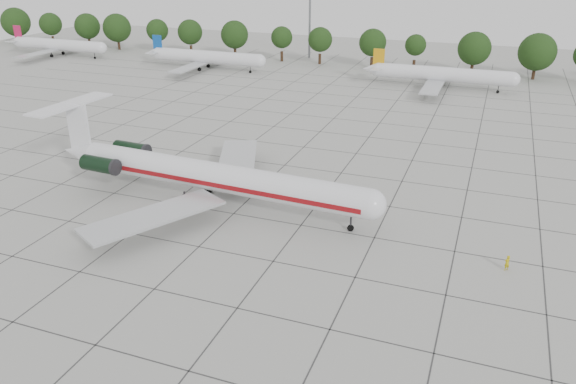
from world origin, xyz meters
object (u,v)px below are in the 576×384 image
ground_crew (507,263)px  bg_airliner_b (206,57)px  bg_airliner_c (441,75)px  floodlight_mast (310,1)px  bg_airliner_a (58,45)px  main_airliner (201,174)px

ground_crew → bg_airliner_b: size_ratio=0.05×
bg_airliner_b → bg_airliner_c: size_ratio=1.00×
bg_airliner_c → floodlight_mast: floodlight_mast is taller
bg_airliner_b → bg_airliner_c: same height
ground_crew → bg_airliner_c: bg_airliner_c is taller
bg_airliner_a → bg_airliner_c: 100.12m
main_airliner → bg_airliner_c: main_airliner is taller
bg_airliner_b → floodlight_mast: (18.14, 23.07, 11.37)m
ground_crew → floodlight_mast: 107.55m
ground_crew → bg_airliner_c: 72.09m
main_airliner → bg_airliner_b: main_airliner is taller
bg_airliner_b → ground_crew: bearing=-45.8°
bg_airliner_a → floodlight_mast: (63.53, 21.27, 11.37)m
ground_crew → floodlight_mast: size_ratio=0.06×
main_airliner → bg_airliner_b: 75.94m
ground_crew → bg_airliner_a: (-114.30, 72.59, 2.14)m
bg_airliner_a → floodlight_mast: bearing=18.5°
bg_airliner_a → bg_airliner_b: size_ratio=1.00×
bg_airliner_a → bg_airliner_b: bearing=-2.3°
bg_airliner_c → floodlight_mast: size_ratio=1.11×
bg_airliner_b → floodlight_mast: size_ratio=1.11×
bg_airliner_c → ground_crew: bearing=-78.6°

